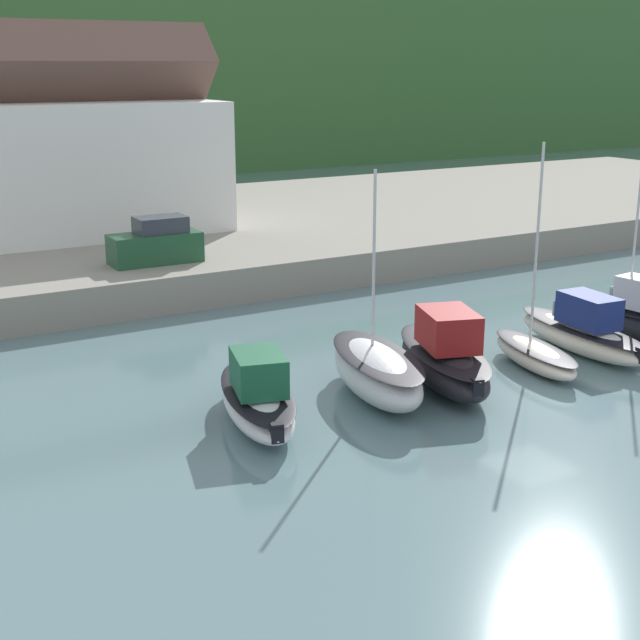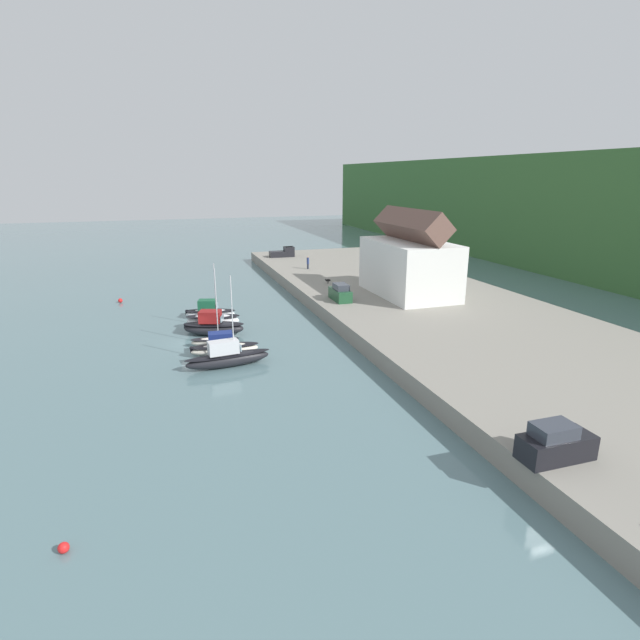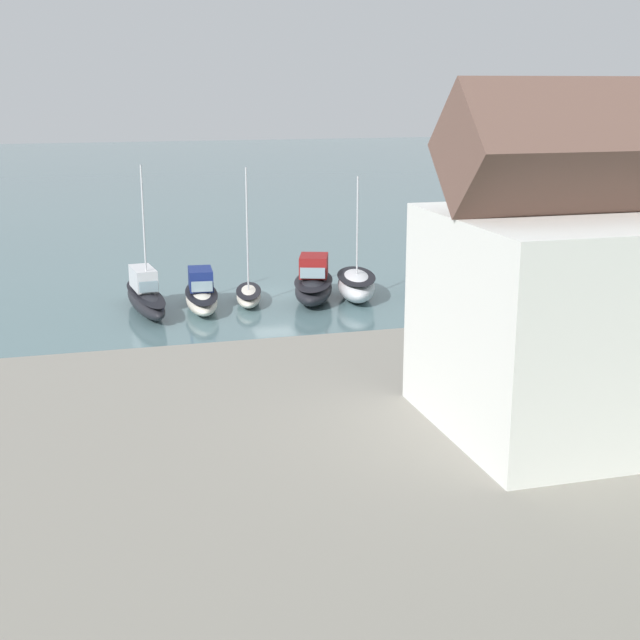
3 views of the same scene
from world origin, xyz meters
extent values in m
plane|color=slate|center=(0.00, 0.00, 0.00)|extent=(320.00, 320.00, 0.00)
cube|color=gray|center=(0.00, 29.10, 0.85)|extent=(100.62, 27.15, 1.69)
cube|color=white|center=(-6.43, 28.39, 5.20)|extent=(14.14, 8.16, 7.01)
cube|color=brown|center=(-6.43, 28.39, 10.79)|extent=(14.42, 4.18, 4.18)
ellipsoid|color=white|center=(-8.89, 2.79, 0.56)|extent=(3.46, 6.28, 1.12)
ellipsoid|color=black|center=(-8.89, 2.79, 0.95)|extent=(3.57, 6.41, 0.12)
cube|color=#195638|center=(-8.97, 2.50, 1.71)|extent=(1.96, 2.40, 1.18)
cube|color=#8CA5B2|center=(-8.65, 3.66, 1.54)|extent=(1.29, 0.44, 0.59)
cube|color=black|center=(-9.64, 0.06, 0.79)|extent=(0.42, 0.37, 0.56)
ellipsoid|color=silver|center=(-4.55, 2.66, 0.84)|extent=(3.56, 6.31, 1.67)
ellipsoid|color=black|center=(-4.55, 2.66, 1.42)|extent=(3.67, 6.45, 0.12)
cylinder|color=silver|center=(-4.45, 3.09, 4.57)|extent=(0.10, 0.10, 5.80)
ellipsoid|color=black|center=(-1.92, 2.45, 0.74)|extent=(4.14, 6.86, 1.47)
ellipsoid|color=black|center=(-1.92, 2.45, 1.25)|extent=(4.26, 7.01, 0.12)
cube|color=maroon|center=(-2.03, 2.15, 2.11)|extent=(2.28, 2.68, 1.27)
cube|color=#8CA5B2|center=(-1.62, 3.37, 1.92)|extent=(1.43, 0.56, 0.63)
cube|color=black|center=(-2.90, -0.47, 1.03)|extent=(0.43, 0.38, 0.56)
ellipsoid|color=white|center=(1.99, 2.11, 0.47)|extent=(2.37, 4.99, 0.94)
ellipsoid|color=black|center=(1.99, 2.11, 0.80)|extent=(2.44, 5.10, 0.12)
cylinder|color=silver|center=(2.06, 2.46, 4.51)|extent=(0.10, 0.10, 7.15)
ellipsoid|color=white|center=(4.88, 2.69, 0.57)|extent=(2.31, 6.64, 1.15)
ellipsoid|color=black|center=(4.88, 2.69, 0.98)|extent=(2.39, 6.78, 0.12)
cube|color=navy|center=(4.86, 2.37, 1.74)|extent=(1.52, 2.38, 1.19)
cube|color=#8CA5B2|center=(4.96, 3.65, 1.56)|extent=(1.20, 0.20, 0.59)
cube|color=black|center=(4.62, -0.39, 0.80)|extent=(0.38, 0.31, 0.56)
ellipsoid|color=black|center=(8.07, 2.61, 0.66)|extent=(2.39, 7.84, 1.31)
ellipsoid|color=black|center=(8.07, 2.61, 1.11)|extent=(2.47, 8.00, 0.12)
cube|color=silver|center=(8.11, 2.23, 1.92)|extent=(1.45, 2.81, 1.23)
cube|color=#8CA5B2|center=(7.95, 3.72, 1.74)|extent=(1.05, 0.21, 0.61)
cylinder|color=silver|center=(8.00, 3.18, 4.87)|extent=(0.10, 0.10, 7.11)
cube|color=#1E4C2D|center=(-6.19, 18.74, 2.39)|extent=(4.22, 1.84, 1.40)
cube|color=#333842|center=(-5.87, 18.74, 3.47)|extent=(2.33, 1.55, 0.76)
cube|color=black|center=(32.00, 17.40, 2.39)|extent=(1.80, 4.20, 1.40)
cube|color=#333842|center=(32.00, 17.08, 3.47)|extent=(1.53, 2.31, 0.76)
cube|color=black|center=(-42.63, 19.52, 2.24)|extent=(2.12, 3.58, 1.10)
cube|color=black|center=(-42.56, 21.54, 2.64)|extent=(1.96, 1.95, 1.90)
cube|color=#2D333D|center=(-42.56, 21.54, 3.34)|extent=(1.86, 1.68, 0.50)
cylinder|color=#232838|center=(-28.49, 21.18, 2.12)|extent=(0.32, 0.32, 0.85)
cylinder|color=navy|center=(-28.49, 21.18, 3.07)|extent=(0.40, 0.40, 1.05)
sphere|color=tan|center=(-28.49, 21.18, 3.71)|extent=(0.24, 0.24, 0.24)
cylinder|color=black|center=(-16.30, 20.59, 1.83)|extent=(0.12, 0.12, 0.28)
ellipsoid|color=black|center=(-16.30, 20.59, 2.15)|extent=(0.42, 0.84, 0.36)
sphere|color=black|center=(-16.35, 20.24, 2.26)|extent=(0.22, 0.22, 0.22)
sphere|color=red|center=(-20.63, -8.19, 0.30)|extent=(0.59, 0.59, 0.59)
sphere|color=red|center=(29.31, -7.98, 0.26)|extent=(0.52, 0.52, 0.52)
camera|label=1|loc=(-20.22, -20.32, 10.68)|focal=50.00mm
camera|label=2|loc=(51.28, -2.62, 16.84)|focal=28.00mm
camera|label=3|loc=(11.73, 52.92, 12.61)|focal=50.00mm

